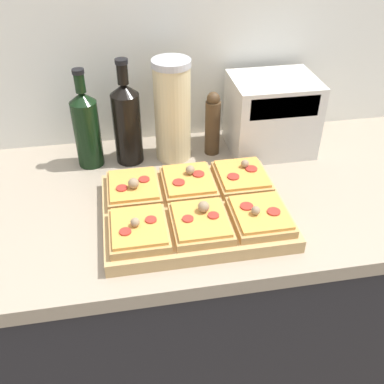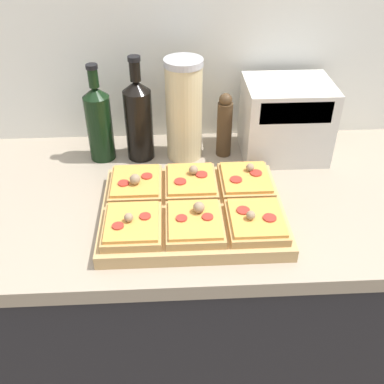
{
  "view_description": "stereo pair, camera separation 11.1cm",
  "coord_description": "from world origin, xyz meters",
  "px_view_note": "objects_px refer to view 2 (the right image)",
  "views": [
    {
      "loc": [
        -0.23,
        -0.64,
        1.63
      ],
      "look_at": [
        -0.07,
        0.25,
        0.97
      ],
      "focal_mm": 42.0,
      "sensor_mm": 36.0,
      "label": 1
    },
    {
      "loc": [
        -0.12,
        -0.65,
        1.63
      ],
      "look_at": [
        -0.07,
        0.25,
        0.97
      ],
      "focal_mm": 42.0,
      "sensor_mm": 36.0,
      "label": 2
    }
  ],
  "objects_px": {
    "olive_oil_bottle": "(99,122)",
    "pepper_mill": "(224,125)",
    "cutting_board": "(193,211)",
    "grain_jar_tall": "(184,110)",
    "wine_bottle": "(139,118)",
    "toaster_oven": "(285,119)"
  },
  "relations": [
    {
      "from": "wine_bottle",
      "to": "toaster_oven",
      "type": "distance_m",
      "value": 0.43
    },
    {
      "from": "cutting_board",
      "to": "olive_oil_bottle",
      "type": "bearing_deg",
      "value": 130.36
    },
    {
      "from": "cutting_board",
      "to": "olive_oil_bottle",
      "type": "xyz_separation_m",
      "value": [
        -0.25,
        0.3,
        0.1
      ]
    },
    {
      "from": "olive_oil_bottle",
      "to": "wine_bottle",
      "type": "height_order",
      "value": "wine_bottle"
    },
    {
      "from": "olive_oil_bottle",
      "to": "grain_jar_tall",
      "type": "distance_m",
      "value": 0.25
    },
    {
      "from": "cutting_board",
      "to": "olive_oil_bottle",
      "type": "height_order",
      "value": "olive_oil_bottle"
    },
    {
      "from": "olive_oil_bottle",
      "to": "pepper_mill",
      "type": "height_order",
      "value": "olive_oil_bottle"
    },
    {
      "from": "toaster_oven",
      "to": "cutting_board",
      "type": "bearing_deg",
      "value": -134.11
    },
    {
      "from": "olive_oil_bottle",
      "to": "toaster_oven",
      "type": "height_order",
      "value": "olive_oil_bottle"
    },
    {
      "from": "olive_oil_bottle",
      "to": "pepper_mill",
      "type": "distance_m",
      "value": 0.36
    },
    {
      "from": "olive_oil_bottle",
      "to": "toaster_oven",
      "type": "bearing_deg",
      "value": -0.09
    },
    {
      "from": "cutting_board",
      "to": "wine_bottle",
      "type": "bearing_deg",
      "value": 115.12
    },
    {
      "from": "cutting_board",
      "to": "wine_bottle",
      "type": "xyz_separation_m",
      "value": [
        -0.14,
        0.3,
        0.11
      ]
    },
    {
      "from": "cutting_board",
      "to": "wine_bottle",
      "type": "distance_m",
      "value": 0.35
    },
    {
      "from": "toaster_oven",
      "to": "grain_jar_tall",
      "type": "bearing_deg",
      "value": 179.84
    },
    {
      "from": "cutting_board",
      "to": "grain_jar_tall",
      "type": "distance_m",
      "value": 0.33
    },
    {
      "from": "cutting_board",
      "to": "pepper_mill",
      "type": "bearing_deg",
      "value": 69.84
    },
    {
      "from": "grain_jar_tall",
      "to": "pepper_mill",
      "type": "bearing_deg",
      "value": 0.0
    },
    {
      "from": "olive_oil_bottle",
      "to": "grain_jar_tall",
      "type": "relative_size",
      "value": 0.97
    },
    {
      "from": "olive_oil_bottle",
      "to": "pepper_mill",
      "type": "relative_size",
      "value": 1.46
    },
    {
      "from": "olive_oil_bottle",
      "to": "grain_jar_tall",
      "type": "bearing_deg",
      "value": -0.0
    },
    {
      "from": "cutting_board",
      "to": "pepper_mill",
      "type": "relative_size",
      "value": 2.27
    }
  ]
}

